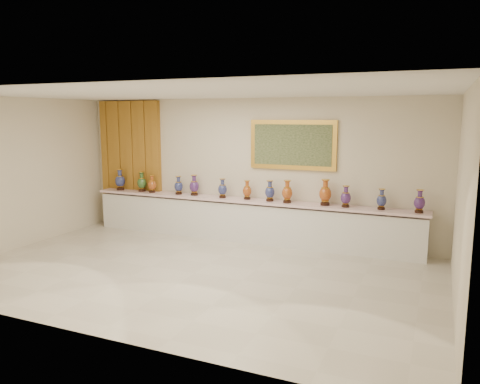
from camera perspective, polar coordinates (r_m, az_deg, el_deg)
The scene contains 17 objects.
ground at distance 8.08m, azimuth -5.56°, elevation -9.81°, with size 8.00×8.00×0.00m, color beige.
room at distance 11.02m, azimuth -10.48°, elevation 3.68°, with size 8.00×8.00×8.00m.
counter at distance 9.92m, azimuth 0.74°, elevation -3.52°, with size 7.28×0.48×0.90m.
vase_0 at distance 11.38m, azimuth -14.41°, elevation 1.35°, with size 0.27×0.27×0.50m.
vase_1 at distance 11.05m, azimuth -11.88°, elevation 1.13°, with size 0.28×0.28×0.46m.
vase_2 at distance 10.85m, azimuth -10.68°, elevation 0.88°, with size 0.24×0.24×0.40m.
vase_3 at distance 10.51m, azimuth -7.50°, elevation 0.71°, with size 0.22×0.22×0.41m.
vase_4 at distance 10.33m, azimuth -5.60°, elevation 0.71°, with size 0.28×0.28×0.45m.
vase_5 at distance 9.98m, azimuth -2.14°, elevation 0.34°, with size 0.19×0.19×0.41m.
vase_6 at distance 9.80m, azimuth 0.87°, elevation 0.14°, with size 0.23×0.23×0.40m.
vase_7 at distance 9.59m, azimuth 3.66°, elevation 0.01°, with size 0.20×0.20×0.43m.
vase_8 at distance 9.44m, azimuth 5.78°, elevation -0.09°, with size 0.28×0.28×0.46m.
vase_9 at distance 9.28m, azimuth 10.35°, elevation -0.20°, with size 0.30×0.30×0.51m.
vase_10 at distance 9.17m, azimuth 12.77°, elevation -0.66°, with size 0.20×0.20×0.42m.
vase_11 at distance 9.12m, azimuth 16.87°, elevation -0.97°, with size 0.19×0.19×0.39m.
vase_12 at distance 9.03m, azimuth 21.04°, elevation -1.19°, with size 0.21×0.21×0.42m.
label_card at distance 10.25m, azimuth -6.02°, elevation -0.50°, with size 0.10×0.06×0.00m, color white.
Camera 1 is at (3.72, -6.67, 2.63)m, focal length 35.00 mm.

